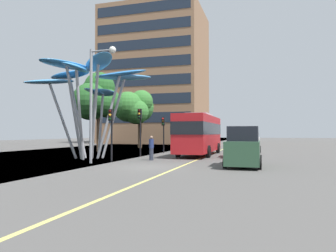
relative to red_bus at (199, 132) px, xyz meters
name	(u,v)px	position (x,y,z in m)	size (l,w,h in m)	color
ground	(137,167)	(-1.65, -10.35, -2.02)	(120.00, 240.00, 0.10)	#54514F
red_bus	(199,132)	(0.00, 0.00, 0.00)	(2.73, 10.09, 3.61)	red
leaf_sculpture	(92,82)	(-7.12, -5.90, 3.82)	(8.93, 7.87, 7.42)	#9EA0A5
traffic_light_kerb_near	(111,124)	(-4.47, -8.01, 0.58)	(0.28, 0.42, 3.52)	black
traffic_light_kerb_far	(140,122)	(-4.24, -3.34, 0.82)	(0.28, 0.42, 3.87)	black
traffic_light_island_mid	(163,127)	(-3.95, 2.10, 0.53)	(0.28, 0.42, 3.45)	black
traffic_light_opposite	(174,129)	(-3.88, 5.75, 0.41)	(0.28, 0.42, 3.28)	black
car_parked_near	(243,148)	(4.22, -8.65, -0.91)	(2.00, 4.34, 2.29)	#2D5138
car_parked_mid	(243,144)	(3.82, -1.60, -0.89)	(2.04, 4.17, 2.32)	gray
car_parked_far	(250,142)	(4.06, 5.73, -0.96)	(2.08, 4.58, 2.15)	silver
street_lamp	(97,89)	(-4.76, -9.41, 2.75)	(1.81, 0.44, 7.34)	gray
tree_pavement_near	(97,98)	(-11.53, 2.80, 3.72)	(4.86, 5.09, 8.54)	brown
tree_pavement_far	(135,108)	(-10.41, 10.67, 3.24)	(4.70, 5.88, 7.51)	brown
pedestrian	(151,148)	(-2.23, -6.25, -1.11)	(0.34, 0.34, 1.72)	#2D3342
backdrop_building	(156,78)	(-14.56, 31.26, 10.70)	(18.30, 15.16, 25.34)	#936B4C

